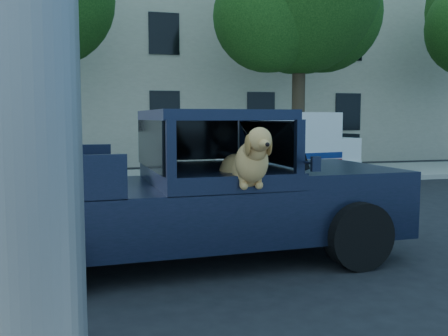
% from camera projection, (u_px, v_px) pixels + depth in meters
% --- Properties ---
extents(ground, '(120.00, 120.00, 0.00)m').
position_uv_depth(ground, '(235.00, 264.00, 6.65)').
color(ground, black).
rests_on(ground, ground).
extents(far_sidewalk, '(60.00, 4.00, 0.15)m').
position_uv_depth(far_sidewalk, '(153.00, 178.00, 15.50)').
color(far_sidewalk, gray).
rests_on(far_sidewalk, ground).
extents(lane_stripes, '(21.60, 0.14, 0.01)m').
position_uv_depth(lane_stripes, '(282.00, 211.00, 10.43)').
color(lane_stripes, silver).
rests_on(lane_stripes, ground).
extents(street_tree_mid, '(6.00, 5.20, 8.60)m').
position_uv_depth(street_tree_mid, '(300.00, 4.00, 16.62)').
color(street_tree_mid, '#332619').
rests_on(street_tree_mid, ground).
extents(building_main, '(26.00, 6.00, 9.00)m').
position_uv_depth(building_main, '(198.00, 62.00, 22.84)').
color(building_main, beige).
rests_on(building_main, ground).
extents(pickup_truck, '(5.80, 3.00, 2.04)m').
position_uv_depth(pickup_truck, '(186.00, 210.00, 6.78)').
color(pickup_truck, black).
rests_on(pickup_truck, ground).
extents(mail_truck, '(4.09, 2.59, 2.09)m').
position_uv_depth(mail_truck, '(286.00, 154.00, 14.17)').
color(mail_truck, silver).
rests_on(mail_truck, ground).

